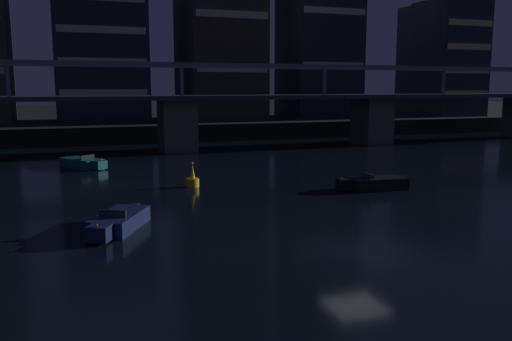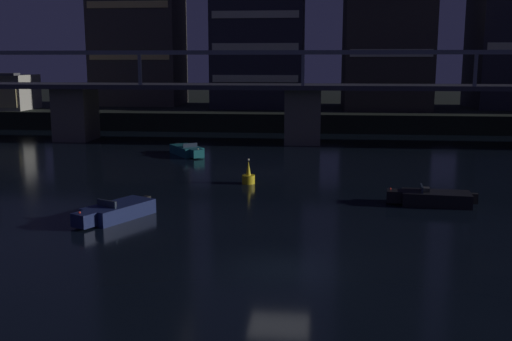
# 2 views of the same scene
# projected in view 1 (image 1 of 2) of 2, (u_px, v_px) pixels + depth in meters

# --- Properties ---
(ground_plane) EXTENTS (400.00, 400.00, 0.00)m
(ground_plane) POSITION_uv_depth(u_px,v_px,m) (357.00, 251.00, 22.91)
(ground_plane) COLOR black
(far_riverbank) EXTENTS (240.00, 80.00, 2.20)m
(far_riverbank) POSITION_uv_depth(u_px,v_px,m) (127.00, 117.00, 102.80)
(far_riverbank) COLOR black
(far_riverbank) RESTS_ON ground
(river_bridge) EXTENTS (103.01, 6.40, 9.38)m
(river_bridge) POSITION_uv_depth(u_px,v_px,m) (177.00, 113.00, 57.68)
(river_bridge) COLOR #605B51
(river_bridge) RESTS_ON ground
(tower_west_tall) EXTENTS (11.84, 12.04, 20.31)m
(tower_west_tall) POSITION_uv_depth(u_px,v_px,m) (99.00, 48.00, 73.09)
(tower_west_tall) COLOR #282833
(tower_west_tall) RESTS_ON far_riverbank
(tower_east_low) EXTENTS (8.91, 13.00, 18.62)m
(tower_east_low) POSITION_uv_depth(u_px,v_px,m) (441.00, 60.00, 89.09)
(tower_east_low) COLOR #282833
(tower_east_low) RESTS_ON far_riverbank
(speedboat_near_left) EXTENTS (3.45, 4.92, 1.16)m
(speedboat_near_left) POSITION_uv_depth(u_px,v_px,m) (118.00, 222.00, 26.23)
(speedboat_near_left) COLOR #19234C
(speedboat_near_left) RESTS_ON ground
(speedboat_mid_left) EXTENTS (5.23, 2.17, 1.16)m
(speedboat_mid_left) POSITION_uv_depth(u_px,v_px,m) (374.00, 183.00, 36.68)
(speedboat_mid_left) COLOR black
(speedboat_mid_left) RESTS_ON ground
(speedboat_mid_center) EXTENTS (3.87, 4.75, 1.16)m
(speedboat_mid_center) POSITION_uv_depth(u_px,v_px,m) (83.00, 163.00, 46.35)
(speedboat_mid_center) COLOR #196066
(speedboat_mid_center) RESTS_ON ground
(channel_buoy) EXTENTS (0.90, 0.90, 1.76)m
(channel_buoy) POSITION_uv_depth(u_px,v_px,m) (193.00, 180.00, 37.53)
(channel_buoy) COLOR yellow
(channel_buoy) RESTS_ON ground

